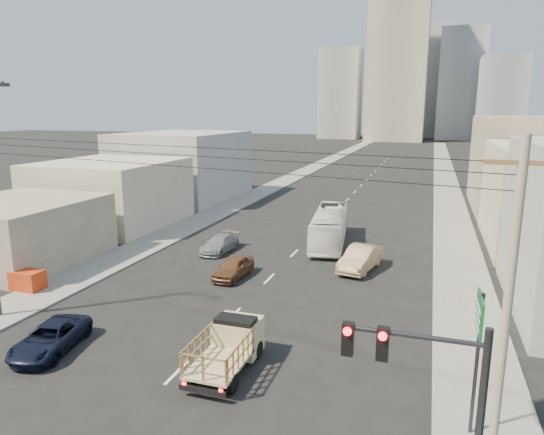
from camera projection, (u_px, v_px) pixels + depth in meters
The scene contains 24 objects.
ground at pixel (151, 399), 18.11m from camera, with size 420.00×420.00×0.00m, color black.
sidewalk_left at pixel (306, 171), 86.64m from camera, with size 3.50×180.00×0.12m, color slate.
sidewalk_right at pixel (445, 176), 79.48m from camera, with size 3.50×180.00×0.12m, color slate.
lane_dashes at pixel (358, 189), 67.29m from camera, with size 0.15×104.00×0.01m.
flatbed_pickup at pixel (228, 344), 20.04m from camera, with size 1.95×4.41×1.90m.
navy_pickup at pixel (50, 338), 21.64m from camera, with size 2.02×4.38×1.22m, color black.
city_bus at pixel (330, 227), 39.07m from camera, with size 2.38×10.17×2.83m, color white.
sedan_brown at pixel (233, 268), 31.20m from camera, with size 1.57×3.90×1.33m, color brown.
sedan_tan at pixel (360, 258), 32.71m from camera, with size 1.69×4.85×1.60m, color tan.
sedan_grey at pixel (220, 244), 36.92m from camera, with size 1.73×4.25×1.23m, color gray.
traffic_signal at pixel (432, 401), 11.00m from camera, with size 3.23×0.35×6.00m.
green_sign at pixel (479, 330), 15.30m from camera, with size 0.18×1.60×5.00m.
utility_pole at pixel (506, 321), 12.57m from camera, with size 1.80×0.24×10.00m.
overhead_wires at pixel (160, 155), 17.57m from camera, with size 23.01×5.02×0.72m.
crate_stack at pixel (28, 280), 28.83m from camera, with size 1.80×1.20×1.14m.
bldg_right_far at pixel (535, 164), 51.78m from camera, with size 12.00×16.00×10.00m, color gray.
bldg_left_near at pixel (19, 231), 34.25m from camera, with size 9.00×10.00×4.40m, color gray.
bldg_left_mid at pixel (111, 193), 45.52m from camera, with size 11.00×12.00×6.00m, color beige.
bldg_left_far at pixel (183, 166), 59.38m from camera, with size 12.00×16.00×8.00m, color #9A999C.
high_rise_tower at pixel (398, 55), 170.66m from camera, with size 20.00×20.00×60.00m, color tan.
midrise_ne at pixel (461, 85), 180.03m from camera, with size 16.00×16.00×40.00m, color gray.
midrise_nw at pixel (340, 94), 189.42m from camera, with size 15.00×15.00×34.00m, color gray.
midrise_back at pixel (428, 82), 197.17m from camera, with size 18.00×18.00×44.00m, color #9A999C.
midrise_east at pixel (501, 100), 159.11m from camera, with size 14.00×14.00×28.00m, color gray.
Camera 1 is at (9.37, -14.01, 10.52)m, focal length 32.00 mm.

